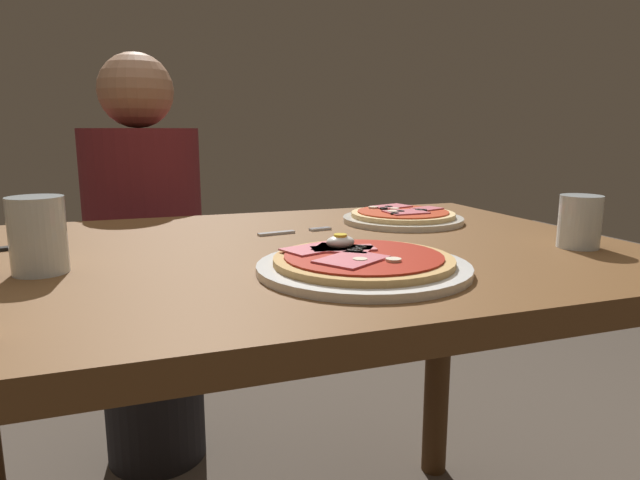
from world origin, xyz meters
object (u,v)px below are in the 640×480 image
at_px(dining_table, 277,314).
at_px(fork, 290,232).
at_px(pizza_across_left, 403,217).
at_px(water_glass_near, 579,225).
at_px(diner_person, 147,277).
at_px(water_glass_far, 38,241).
at_px(pizza_foreground, 362,263).

distance_m(dining_table, fork, 0.19).
height_order(pizza_across_left, water_glass_near, water_glass_near).
bearing_deg(diner_person, water_glass_far, 77.68).
height_order(dining_table, pizza_across_left, pizza_across_left).
relative_size(pizza_across_left, fork, 1.67).
bearing_deg(fork, water_glass_near, -34.35).
height_order(water_glass_near, diner_person, diner_person).
bearing_deg(diner_person, fork, 113.55).
xyz_separation_m(water_glass_near, diner_person, (-0.69, 0.88, -0.25)).
relative_size(dining_table, fork, 7.89).
distance_m(pizza_foreground, water_glass_far, 0.46).
bearing_deg(diner_person, pizza_foreground, 106.36).
height_order(pizza_foreground, water_glass_near, water_glass_near).
distance_m(pizza_foreground, water_glass_near, 0.42).
relative_size(pizza_across_left, diner_person, 0.22).
distance_m(dining_table, water_glass_near, 0.55).
distance_m(water_glass_near, diner_person, 1.15).
relative_size(water_glass_far, diner_person, 0.09).
distance_m(water_glass_near, fork, 0.53).
xyz_separation_m(pizza_across_left, diner_person, (-0.53, 0.54, -0.23)).
height_order(pizza_across_left, water_glass_far, water_glass_far).
xyz_separation_m(pizza_foreground, water_glass_far, (-0.43, 0.15, 0.03)).
distance_m(water_glass_near, water_glass_far, 0.86).
relative_size(fork, diner_person, 0.13).
distance_m(water_glass_far, fork, 0.46).
relative_size(pizza_foreground, pizza_across_left, 1.16).
bearing_deg(fork, dining_table, -116.21).
distance_m(fork, diner_person, 0.67).
xyz_separation_m(pizza_foreground, diner_person, (-0.27, 0.91, -0.23)).
height_order(fork, diner_person, diner_person).
relative_size(dining_table, diner_person, 1.06).
bearing_deg(pizza_across_left, diner_person, 134.44).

